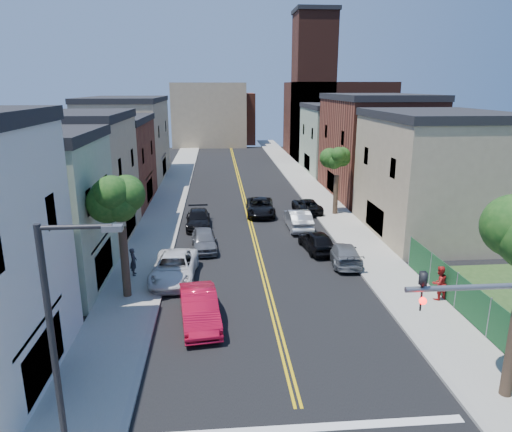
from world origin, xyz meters
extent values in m
cube|color=gray|center=(-7.90, 40.00, 0.07)|extent=(3.20, 100.00, 0.15)
cube|color=gray|center=(7.90, 40.00, 0.07)|extent=(3.20, 100.00, 0.15)
cube|color=gray|center=(-6.15, 40.00, 0.07)|extent=(0.30, 100.00, 0.15)
cube|color=gray|center=(6.15, 40.00, 0.07)|extent=(0.30, 100.00, 0.15)
cube|color=gray|center=(-14.00, 16.00, 4.25)|extent=(9.00, 8.00, 8.50)
cube|color=#998466|center=(-14.00, 25.00, 4.50)|extent=(9.00, 10.00, 9.00)
cube|color=brown|center=(-14.00, 36.00, 4.00)|extent=(9.00, 12.00, 8.00)
cube|color=#998466|center=(-14.00, 50.00, 4.75)|extent=(9.00, 16.00, 9.50)
cube|color=#998466|center=(14.00, 24.00, 4.50)|extent=(9.00, 12.00, 9.00)
cube|color=brown|center=(14.00, 38.00, 5.00)|extent=(9.00, 14.00, 10.00)
cube|color=gray|center=(14.00, 52.00, 4.25)|extent=(9.00, 12.00, 8.50)
cube|color=#4C2319|center=(17.50, 68.00, 6.00)|extent=(16.00, 14.00, 12.00)
cube|color=#4C2319|center=(12.50, 64.00, 11.00)|extent=(6.00, 6.00, 22.00)
cube|color=black|center=(12.50, 64.00, 22.30)|extent=(6.40, 6.40, 0.60)
cube|color=#998466|center=(-4.00, 82.00, 6.00)|extent=(14.00, 8.00, 12.00)
cube|color=brown|center=(0.00, 86.00, 5.00)|extent=(10.00, 8.00, 10.00)
cube|color=#143F1E|center=(9.50, 9.50, 1.10)|extent=(0.04, 15.00, 1.90)
cylinder|color=#36231B|center=(-7.90, 14.00, 2.13)|extent=(0.44, 0.44, 3.96)
sphere|color=#113A0F|center=(-7.90, 14.00, 6.45)|extent=(5.20, 5.20, 5.20)
sphere|color=#113A0F|center=(-7.38, 13.61, 7.49)|extent=(3.90, 3.90, 3.90)
sphere|color=#113A0F|center=(-8.42, 14.52, 5.93)|extent=(3.64, 3.64, 3.64)
sphere|color=#113A0F|center=(7.32, 4.58, 6.58)|extent=(4.06, 4.06, 4.06)
cylinder|color=#36231B|center=(7.90, 30.00, 1.91)|extent=(0.44, 0.44, 3.52)
sphere|color=#113A0F|center=(7.90, 30.00, 5.65)|extent=(4.40, 4.40, 4.40)
sphere|color=#113A0F|center=(8.34, 29.67, 6.53)|extent=(3.30, 3.30, 3.30)
sphere|color=#113A0F|center=(7.46, 30.44, 5.21)|extent=(3.08, 3.08, 3.08)
imported|color=black|center=(2.00, -0.50, 6.70)|extent=(0.16, 0.20, 1.00)
sphere|color=#FF0C0C|center=(2.00, -0.62, 6.50)|extent=(0.18, 0.18, 0.18)
cylinder|color=black|center=(-7.20, 1.00, 4.15)|extent=(0.18, 0.18, 8.00)
cylinder|color=black|center=(-6.30, 1.00, 8.05)|extent=(1.80, 0.12, 0.12)
cube|color=slate|center=(-5.40, 1.00, 8.00)|extent=(0.50, 0.25, 0.15)
imported|color=red|center=(-3.80, 10.77, 0.83)|extent=(2.34, 5.19, 1.65)
imported|color=silver|center=(-5.50, 16.35, 0.78)|extent=(2.83, 5.70, 1.55)
imported|color=#5A5C62|center=(-3.80, 21.59, 0.74)|extent=(2.06, 4.46, 1.48)
imported|color=black|center=(-4.43, 27.22, 0.71)|extent=(2.12, 4.95, 1.42)
imported|color=slate|center=(5.50, 18.15, 0.67)|extent=(2.22, 4.76, 1.35)
imported|color=black|center=(4.21, 20.67, 0.75)|extent=(2.28, 4.58, 1.50)
imported|color=#9EA0A5|center=(3.80, 26.09, 0.82)|extent=(1.79, 5.00, 1.64)
imported|color=black|center=(5.50, 31.14, 0.65)|extent=(2.42, 4.81, 1.31)
imported|color=black|center=(1.12, 30.69, 0.75)|extent=(2.71, 5.48, 1.49)
imported|color=#27252D|center=(-8.01, 16.97, 1.01)|extent=(0.47, 0.66, 1.72)
imported|color=#B31C1B|center=(9.10, 12.09, 1.11)|extent=(1.11, 0.98, 1.91)
camera|label=1|loc=(-2.79, -10.28, 11.40)|focal=32.66mm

